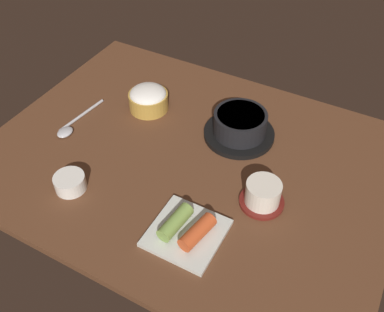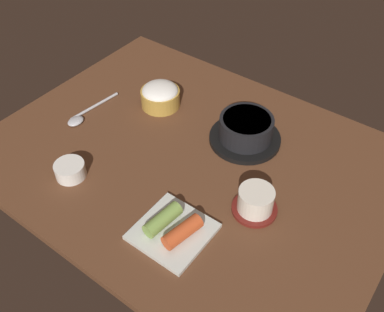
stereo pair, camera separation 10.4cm
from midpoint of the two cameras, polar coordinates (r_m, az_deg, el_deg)
name	(u,v)px [view 2 (the right image)]	position (r cm, az deg, el deg)	size (l,w,h in cm)	color
dining_table	(190,160)	(108.92, 2.52, -0.61)	(100.00, 76.00, 2.00)	#56331E
stone_pot	(246,130)	(111.89, 9.74, 3.23)	(18.51, 18.51, 7.22)	black
rice_bowl	(160,95)	(122.04, -1.74, 7.90)	(10.96, 10.96, 6.82)	#B78C38
tea_cup_with_saucer	(256,201)	(96.38, 11.44, -6.03)	(10.20, 10.20, 6.14)	maroon
kimchi_plate	(173,229)	(91.88, 0.72, -9.73)	(14.96, 14.96, 4.26)	silver
side_bowl_near	(70,170)	(104.96, -13.04, -1.90)	(7.25, 7.25, 3.66)	white
spoon	(82,116)	(121.77, -11.89, 5.07)	(4.07, 18.56, 1.35)	#B7B7BC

